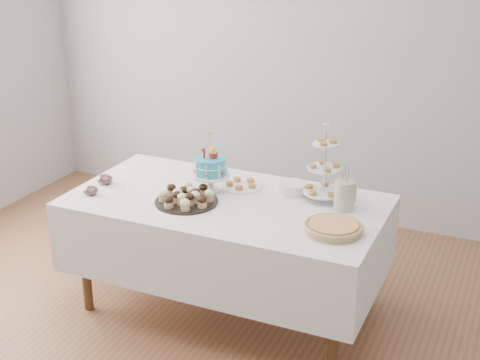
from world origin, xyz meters
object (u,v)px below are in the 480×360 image
at_px(cupcake_tray, 186,196).
at_px(tiered_stand, 324,169).
at_px(utensil_pitcher, 345,194).
at_px(table, 226,233).
at_px(birthday_cake, 211,176).
at_px(jam_bowl_a, 91,191).
at_px(jam_bowl_b, 105,179).
at_px(pastry_plate, 242,185).
at_px(plate_stack, 293,188).
at_px(pie, 333,227).

bearing_deg(cupcake_tray, tiered_stand, 27.26).
relative_size(cupcake_tray, utensil_pitcher, 1.40).
xyz_separation_m(table, cupcake_tray, (-0.20, -0.14, 0.27)).
relative_size(table, birthday_cake, 5.06).
relative_size(birthday_cake, cupcake_tray, 0.99).
relative_size(table, utensil_pitcher, 7.02).
height_order(birthday_cake, jam_bowl_a, birthday_cake).
xyz_separation_m(birthday_cake, utensil_pitcher, (0.84, 0.07, -0.01)).
bearing_deg(table, jam_bowl_b, -174.40).
height_order(jam_bowl_b, utensil_pitcher, utensil_pitcher).
height_order(pastry_plate, jam_bowl_a, jam_bowl_a).
xyz_separation_m(cupcake_tray, pastry_plate, (0.20, 0.37, -0.03)).
height_order(table, tiered_stand, tiered_stand).
distance_m(birthday_cake, jam_bowl_a, 0.75).
bearing_deg(plate_stack, birthday_cake, -159.40).
bearing_deg(pie, jam_bowl_b, 176.63).
height_order(jam_bowl_a, jam_bowl_b, jam_bowl_b).
xyz_separation_m(jam_bowl_a, jam_bowl_b, (-0.03, 0.19, 0.00)).
height_order(cupcake_tray, jam_bowl_b, cupcake_tray).
xyz_separation_m(table, pastry_plate, (0.00, 0.22, 0.24)).
distance_m(jam_bowl_a, jam_bowl_b, 0.19).
xyz_separation_m(tiered_stand, jam_bowl_b, (-1.37, -0.32, -0.17)).
relative_size(table, cupcake_tray, 5.00).
xyz_separation_m(pastry_plate, jam_bowl_a, (-0.81, -0.50, 0.01)).
relative_size(plate_stack, jam_bowl_a, 1.91).
distance_m(tiered_stand, jam_bowl_b, 1.42).
bearing_deg(tiered_stand, plate_stack, 172.59).
bearing_deg(jam_bowl_b, pastry_plate, 20.10).
bearing_deg(plate_stack, pie, -48.05).
bearing_deg(jam_bowl_a, jam_bowl_b, 98.45).
height_order(tiered_stand, plate_stack, tiered_stand).
relative_size(birthday_cake, plate_stack, 2.12).
xyz_separation_m(table, pie, (0.73, -0.17, 0.26)).
bearing_deg(birthday_cake, utensil_pitcher, -8.52).
xyz_separation_m(table, jam_bowl_a, (-0.80, -0.27, 0.25)).
relative_size(table, jam_bowl_a, 20.50).
bearing_deg(utensil_pitcher, jam_bowl_b, 175.25).
relative_size(birthday_cake, pie, 1.16).
bearing_deg(table, plate_stack, 38.17).
height_order(cupcake_tray, jam_bowl_a, cupcake_tray).
height_order(table, cupcake_tray, cupcake_tray).
xyz_separation_m(table, tiered_stand, (0.54, 0.24, 0.43)).
relative_size(pastry_plate, jam_bowl_b, 2.53).
bearing_deg(pie, cupcake_tray, 178.08).
xyz_separation_m(cupcake_tray, jam_bowl_b, (-0.63, 0.06, -0.01)).
bearing_deg(plate_stack, table, -141.83).
bearing_deg(birthday_cake, table, -42.64).
bearing_deg(pie, birthday_cake, 163.69).
bearing_deg(table, utensil_pitcher, 12.04).
height_order(table, utensil_pitcher, utensil_pitcher).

